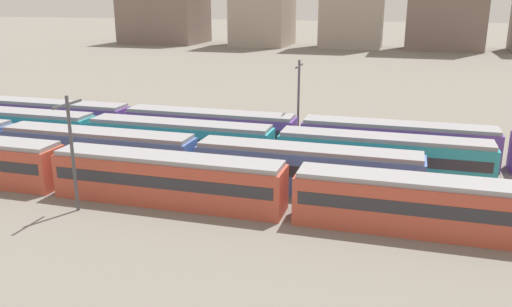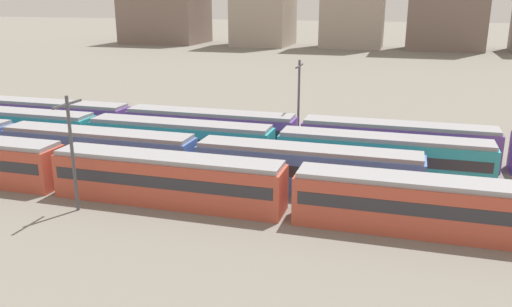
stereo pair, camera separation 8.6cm
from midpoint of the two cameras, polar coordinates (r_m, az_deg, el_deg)
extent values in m
plane|color=slate|center=(54.86, -20.51, -0.37)|extent=(600.00, 600.00, 0.00)
cube|color=#BC4C38|center=(40.26, -9.60, -3.00)|extent=(18.00, 3.00, 3.40)
cube|color=#2D2D33|center=(40.13, -9.63, -2.45)|extent=(17.20, 3.06, 0.90)
cube|color=#939399|center=(39.68, -9.73, -0.45)|extent=(17.60, 2.70, 0.35)
cube|color=#BC4C38|center=(36.63, 18.30, -5.67)|extent=(18.00, 3.00, 3.40)
cube|color=#2D2D33|center=(36.48, 18.36, -5.08)|extent=(17.20, 3.06, 0.90)
cube|color=#939399|center=(35.98, 18.57, -2.90)|extent=(17.60, 2.70, 0.35)
cube|color=#4C70BC|center=(48.98, -16.79, 0.08)|extent=(18.00, 3.00, 3.40)
cube|color=#2D2D33|center=(48.87, -16.83, 0.54)|extent=(17.20, 3.06, 0.90)
cube|color=#939399|center=(48.50, -16.97, 2.21)|extent=(17.60, 2.70, 0.35)
cube|color=#4C70BC|center=(42.07, 5.47, -1.96)|extent=(18.00, 3.00, 3.40)
cube|color=#2D2D33|center=(41.94, 5.48, -1.44)|extent=(17.20, 3.06, 0.90)
cube|color=#939399|center=(41.51, 5.54, 0.49)|extent=(17.60, 2.70, 0.35)
cube|color=teal|center=(60.86, -24.75, 2.42)|extent=(18.00, 3.00, 3.40)
cube|color=#2D2D33|center=(60.78, -24.80, 2.79)|extent=(17.20, 3.06, 0.90)
cube|color=#939399|center=(60.48, -24.97, 4.14)|extent=(17.60, 2.70, 0.35)
cube|color=teal|center=(50.72, -8.29, 1.20)|extent=(18.00, 3.00, 3.40)
cube|color=#2D2D33|center=(50.62, -8.31, 1.64)|extent=(17.20, 3.06, 0.90)
cube|color=#939399|center=(50.26, -8.38, 3.26)|extent=(17.60, 2.70, 0.35)
cube|color=teal|center=(46.43, 13.51, -0.56)|extent=(18.00, 3.00, 3.40)
cube|color=#2D2D33|center=(46.31, 13.54, -0.08)|extent=(17.20, 3.06, 0.90)
cube|color=#939399|center=(45.92, 13.66, 1.67)|extent=(17.60, 2.70, 0.35)
cube|color=#6B429E|center=(64.13, -21.08, 3.51)|extent=(18.00, 3.00, 3.40)
cube|color=#2D2D33|center=(64.05, -21.12, 3.86)|extent=(17.20, 3.06, 0.90)
cube|color=#939399|center=(63.77, -21.25, 5.15)|extent=(17.60, 2.70, 0.35)
cube|color=#6B429E|center=(54.96, -5.09, 2.52)|extent=(18.00, 3.00, 3.40)
cube|color=#2D2D33|center=(54.86, -5.10, 2.93)|extent=(17.20, 3.06, 0.90)
cube|color=#939399|center=(54.53, -5.14, 4.43)|extent=(17.60, 2.70, 0.35)
cube|color=#6B429E|center=(51.40, 14.98, 1.00)|extent=(18.00, 3.00, 3.40)
cube|color=#2D2D33|center=(51.30, 15.01, 1.44)|extent=(17.20, 3.06, 0.90)
cube|color=#939399|center=(50.95, 15.13, 3.03)|extent=(17.60, 2.70, 0.35)
cylinder|color=#4C4C51|center=(54.92, 4.57, 5.46)|extent=(0.24, 0.24, 8.90)
cube|color=#47474C|center=(54.30, 4.66, 9.45)|extent=(0.16, 3.20, 0.16)
cylinder|color=#4C4C51|center=(39.70, -19.32, -0.13)|extent=(0.24, 0.24, 8.52)
cube|color=#47474C|center=(38.86, -19.84, 5.05)|extent=(0.16, 3.20, 0.16)
cube|color=#7A665B|center=(183.03, -9.95, 15.53)|extent=(25.24, 20.70, 24.18)
camera|label=1|loc=(0.04, -90.05, -0.02)|focal=36.90mm
camera|label=2|loc=(0.04, 89.95, 0.02)|focal=36.90mm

